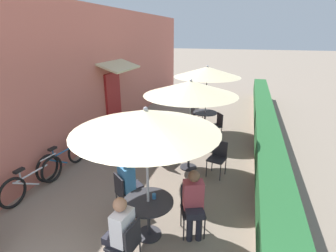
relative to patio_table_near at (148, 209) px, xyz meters
name	(u,v)px	position (x,y,z in m)	size (l,w,h in m)	color
cafe_facade_wall	(116,71)	(-3.23, 5.21, 1.55)	(0.98, 14.53, 4.20)	#C66B5B
planter_hedge	(264,124)	(2.06, 5.25, 0.00)	(0.60, 13.53, 1.01)	tan
patio_table_near	(148,209)	(0.00, 0.00, 0.00)	(0.86, 0.86, 0.71)	#28282D
patio_umbrella_near	(146,121)	(0.00, 0.00, 1.60)	(2.29, 2.29, 2.36)	#B7B7BC
cafe_chair_near_left	(192,205)	(0.69, 0.36, -0.02)	(0.52, 0.52, 0.87)	#232328
seated_patron_near_left	(194,201)	(0.73, 0.25, 0.15)	(0.44, 0.49, 1.25)	#23232D
cafe_chair_near_right	(125,191)	(-0.65, 0.42, -0.02)	(0.56, 0.56, 0.87)	#232328
seated_patron_near_right	(129,181)	(-0.58, 0.51, 0.15)	(0.50, 0.51, 1.25)	#23232D
cafe_chair_near_back	(127,243)	(-0.04, -0.77, -0.02)	(0.45, 0.45, 0.87)	#232328
seated_patron_near_back	(120,231)	(-0.15, -0.76, 0.15)	(0.44, 0.37, 1.25)	#23232D
coffee_cup_near	(154,196)	(0.07, 0.10, 0.21)	(0.07, 0.07, 0.09)	teal
patio_table_mid	(189,149)	(0.12, 2.61, 0.00)	(0.86, 0.86, 0.71)	#28282D
patio_umbrella_mid	(191,88)	(0.12, 2.61, 1.60)	(2.29, 2.29, 2.36)	#B7B7BC
cafe_chair_mid_left	(162,145)	(-0.64, 2.74, -0.02)	(0.49, 0.49, 0.87)	#232328
cafe_chair_mid_right	(218,156)	(0.89, 2.49, -0.02)	(0.49, 0.49, 0.87)	#232328
coffee_cup_mid	(186,139)	(0.02, 2.73, 0.21)	(0.07, 0.07, 0.09)	white
patio_table_far	(205,117)	(0.07, 5.51, 0.00)	(0.86, 0.86, 0.71)	#28282D
patio_umbrella_far	(207,72)	(0.07, 5.51, 1.60)	(2.29, 2.29, 2.36)	#B7B7BC
cafe_chair_far_left	(195,112)	(-0.43, 6.10, -0.02)	(0.55, 0.55, 0.87)	#232328
cafe_chair_far_right	(217,124)	(0.56, 4.91, -0.02)	(0.55, 0.55, 0.87)	#232328
bicycle_leaning	(33,180)	(-2.89, 0.47, -0.20)	(0.21, 1.69, 0.74)	black
bicycle_second	(63,158)	(-2.93, 1.51, -0.18)	(0.21, 1.72, 0.77)	black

